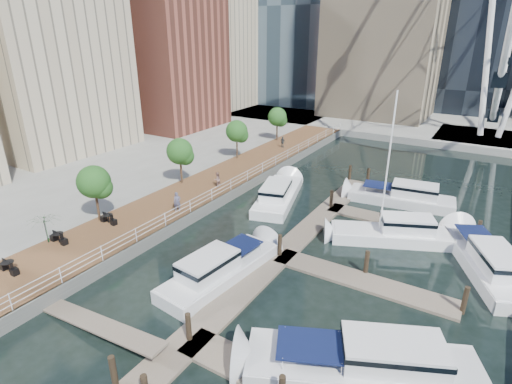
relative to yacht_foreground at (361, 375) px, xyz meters
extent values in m
plane|color=black|center=(-11.39, -0.56, 0.00)|extent=(520.00, 520.00, 0.00)
cube|color=brown|center=(-20.39, 14.44, 0.50)|extent=(6.00, 60.00, 1.00)
cube|color=#595954|center=(-17.39, 14.44, 0.50)|extent=(0.25, 60.00, 1.00)
cube|color=gray|center=(-47.39, 14.44, 0.50)|extent=(48.00, 90.00, 1.00)
cube|color=gray|center=(-11.39, 101.44, 0.50)|extent=(200.00, 114.00, 1.00)
cube|color=gray|center=(2.61, 51.44, 0.50)|extent=(14.00, 12.00, 1.00)
cube|color=#6D6051|center=(-8.39, 9.44, 0.10)|extent=(2.00, 32.00, 0.20)
cube|color=#6D6051|center=(-2.39, 7.44, 0.10)|extent=(12.00, 2.00, 0.20)
cube|color=#6D6051|center=(-2.39, 17.44, 0.10)|extent=(12.00, 2.00, 0.20)
cube|color=#BCAD8E|center=(-45.39, 15.44, 14.00)|extent=(14.00, 16.00, 26.00)
cube|color=brown|center=(-41.39, 33.44, 11.00)|extent=(12.00, 14.00, 20.00)
cube|color=#BCAD8E|center=(-47.39, 49.44, 15.00)|extent=(14.00, 16.00, 28.00)
cylinder|color=white|center=(0.11, 51.44, 14.00)|extent=(0.80, 0.80, 26.00)
cylinder|color=#3F2B1C|center=(-22.79, 3.44, 2.20)|extent=(0.20, 0.20, 2.40)
sphere|color=#265B1E|center=(-22.79, 3.44, 4.30)|extent=(2.60, 2.60, 2.60)
cylinder|color=#3F2B1C|center=(-22.79, 13.44, 2.20)|extent=(0.20, 0.20, 2.40)
sphere|color=#265B1E|center=(-22.79, 13.44, 4.30)|extent=(2.60, 2.60, 2.60)
cylinder|color=#3F2B1C|center=(-22.79, 23.44, 2.20)|extent=(0.20, 0.20, 2.40)
sphere|color=#265B1E|center=(-22.79, 23.44, 4.30)|extent=(2.60, 2.60, 2.60)
cylinder|color=#3F2B1C|center=(-22.79, 33.44, 2.20)|extent=(0.20, 0.20, 2.40)
sphere|color=#265B1E|center=(-22.79, 33.44, 4.30)|extent=(2.60, 2.60, 2.60)
imported|color=#53526E|center=(-18.53, 8.04, 1.85)|extent=(0.72, 0.74, 1.71)
imported|color=gray|center=(-19.13, 14.47, 1.75)|extent=(0.70, 0.83, 1.50)
imported|color=#373E44|center=(-20.35, 30.55, 1.74)|extent=(0.90, 0.46, 1.47)
imported|color=#103C13|center=(-22.87, -0.99, 2.06)|extent=(2.74, 2.78, 2.12)
camera|label=1|loc=(3.20, -14.86, 15.17)|focal=28.00mm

